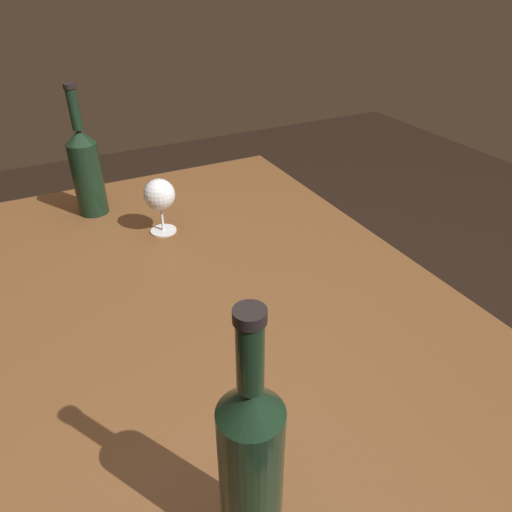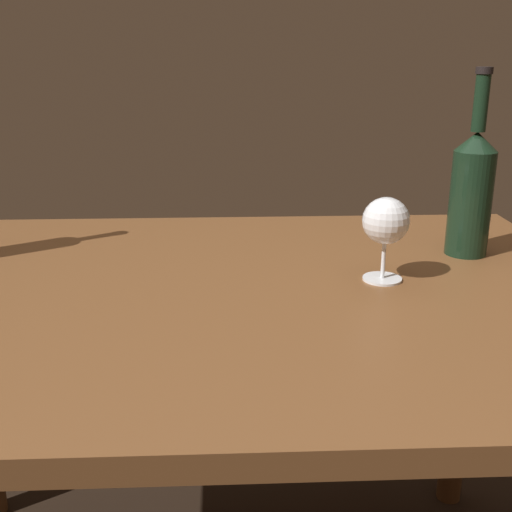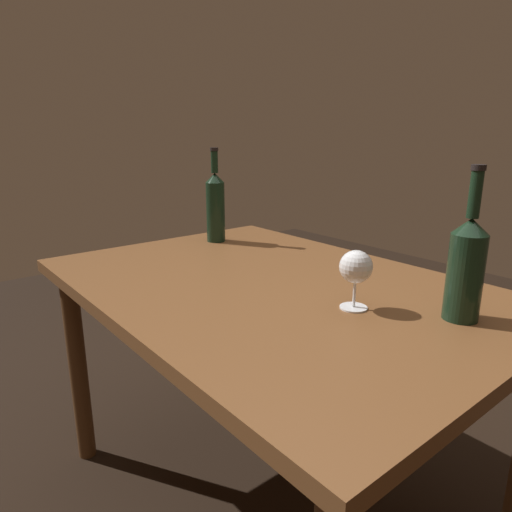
{
  "view_description": "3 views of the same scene",
  "coord_description": "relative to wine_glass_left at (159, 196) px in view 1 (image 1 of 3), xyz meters",
  "views": [
    {
      "loc": [
        -0.78,
        0.29,
        1.34
      ],
      "look_at": [
        -0.01,
        -0.1,
        0.79
      ],
      "focal_mm": 33.31,
      "sensor_mm": 36.0,
      "label": 1
    },
    {
      "loc": [
        0.02,
        -0.98,
        1.11
      ],
      "look_at": [
        0.06,
        -0.09,
        0.82
      ],
      "focal_mm": 44.77,
      "sensor_mm": 36.0,
      "label": 2
    },
    {
      "loc": [
        0.91,
        -0.8,
        1.15
      ],
      "look_at": [
        -0.01,
        -0.04,
        0.82
      ],
      "focal_mm": 31.85,
      "sensor_mm": 36.0,
      "label": 3
    }
  ],
  "objects": [
    {
      "name": "wine_bottle_second",
      "position": [
        0.19,
        0.14,
        0.02
      ],
      "size": [
        0.08,
        0.08,
        0.34
      ],
      "color": "black",
      "rests_on": "dining_table"
    },
    {
      "name": "wine_glass_left",
      "position": [
        0.0,
        0.0,
        0.0
      ],
      "size": [
        0.08,
        0.08,
        0.14
      ],
      "color": "white",
      "rests_on": "dining_table"
    },
    {
      "name": "dining_table",
      "position": [
        -0.28,
        -0.02,
        -0.19
      ],
      "size": [
        1.3,
        0.9,
        0.74
      ],
      "color": "brown",
      "rests_on": "ground"
    },
    {
      "name": "wine_bottle",
      "position": [
        -0.78,
        0.14,
        0.04
      ],
      "size": [
        0.07,
        0.07,
        0.35
      ],
      "color": "black",
      "rests_on": "dining_table"
    },
    {
      "name": "ground_plane",
      "position": [
        -0.28,
        -0.02,
        -0.84
      ],
      "size": [
        6.0,
        6.0,
        0.0
      ],
      "primitive_type": "plane",
      "color": "black"
    }
  ]
}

